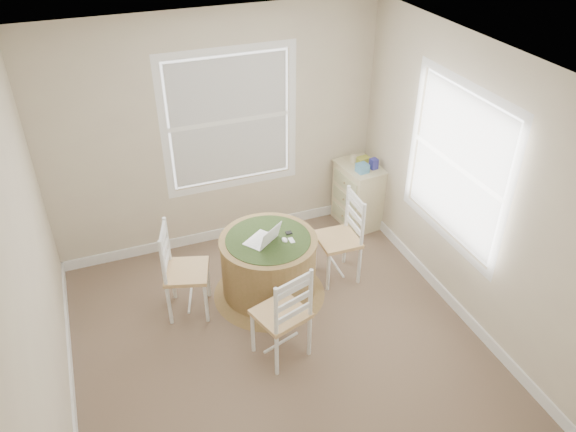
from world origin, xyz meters
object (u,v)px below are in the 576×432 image
chair_near (281,313)px  corner_chest (359,194)px  chair_left (187,271)px  chair_right (338,239)px  laptop (263,239)px  round_table (269,264)px

chair_near → corner_chest: size_ratio=1.23×
chair_left → chair_right: size_ratio=1.00×
chair_near → corner_chest: 2.30m
chair_left → laptop: (0.74, -0.08, 0.23)m
chair_near → chair_right: size_ratio=1.00×
laptop → chair_left: bearing=-42.0°
laptop → corner_chest: (1.49, 0.88, -0.32)m
round_table → chair_near: 0.82m
round_table → chair_right: chair_right is taller
chair_left → chair_right: (1.56, -0.04, 0.00)m
chair_right → laptop: chair_right is taller
round_table → laptop: laptop is taller
chair_left → corner_chest: bearing=-53.6°
corner_chest → chair_left: bearing=-167.0°
round_table → laptop: 0.34m
chair_near → corner_chest: bearing=-151.9°
chair_near → laptop: 0.82m
chair_right → chair_left: bearing=-89.6°
chair_left → laptop: 0.78m
chair_left → laptop: size_ratio=2.42×
chair_near → corner_chest: (1.60, 1.65, -0.09)m
round_table → laptop: (-0.06, -0.02, 0.34)m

